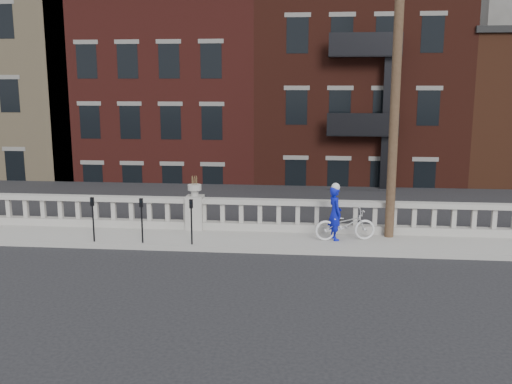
% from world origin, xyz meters
% --- Properties ---
extents(ground, '(120.00, 120.00, 0.00)m').
position_xyz_m(ground, '(0.00, 0.00, 0.00)').
color(ground, black).
rests_on(ground, ground).
extents(sidewalk, '(32.00, 2.20, 0.15)m').
position_xyz_m(sidewalk, '(0.00, 3.00, 0.07)').
color(sidewalk, '#9B9790').
rests_on(sidewalk, ground).
extents(balustrade, '(28.00, 0.34, 1.03)m').
position_xyz_m(balustrade, '(0.00, 3.95, 0.64)').
color(balustrade, '#9B9790').
rests_on(balustrade, sidewalk).
extents(planter_pedestal, '(0.55, 0.55, 1.76)m').
position_xyz_m(planter_pedestal, '(0.00, 3.95, 0.83)').
color(planter_pedestal, '#9B9790').
rests_on(planter_pedestal, sidewalk).
extents(lower_level, '(80.00, 44.00, 20.80)m').
position_xyz_m(lower_level, '(0.56, 23.04, 2.63)').
color(lower_level, '#605E59').
rests_on(lower_level, ground).
extents(utility_pole, '(1.60, 0.28, 10.00)m').
position_xyz_m(utility_pole, '(6.20, 3.60, 5.24)').
color(utility_pole, '#422D1E').
rests_on(utility_pole, sidewalk).
extents(parking_meter_b, '(0.10, 0.09, 1.36)m').
position_xyz_m(parking_meter_b, '(-2.73, 2.15, 1.00)').
color(parking_meter_b, black).
rests_on(parking_meter_b, sidewalk).
extents(parking_meter_c, '(0.10, 0.09, 1.36)m').
position_xyz_m(parking_meter_c, '(-1.23, 2.15, 1.00)').
color(parking_meter_c, black).
rests_on(parking_meter_c, sidewalk).
extents(parking_meter_d, '(0.10, 0.09, 1.36)m').
position_xyz_m(parking_meter_d, '(0.27, 2.15, 1.00)').
color(parking_meter_d, black).
rests_on(parking_meter_d, sidewalk).
extents(bicycle, '(1.93, 0.97, 0.97)m').
position_xyz_m(bicycle, '(4.81, 3.08, 0.63)').
color(bicycle, silver).
rests_on(bicycle, sidewalk).
extents(cyclist, '(0.58, 0.70, 1.65)m').
position_xyz_m(cyclist, '(4.49, 3.10, 0.97)').
color(cyclist, '#0B13AD').
rests_on(cyclist, sidewalk).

